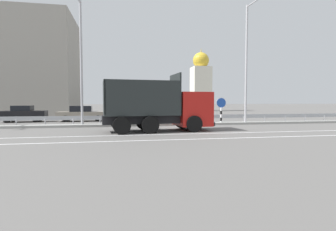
{
  "coord_description": "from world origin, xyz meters",
  "views": [
    {
      "loc": [
        -4.6,
        -18.46,
        1.93
      ],
      "look_at": [
        -1.15,
        0.19,
        0.9
      ],
      "focal_mm": 28.0,
      "sensor_mm": 36.0,
      "label": 1
    }
  ],
  "objects": [
    {
      "name": "ground_plane",
      "position": [
        0.0,
        0.0,
        0.0
      ],
      "size": [
        320.0,
        320.0,
        0.0
      ],
      "primitive_type": "plane",
      "color": "#605E5B"
    },
    {
      "name": "lane_strip_0",
      "position": [
        -2.24,
        -3.55,
        0.0
      ],
      "size": [
        66.19,
        0.16,
        0.01
      ],
      "primitive_type": "cube",
      "color": "silver",
      "rests_on": "ground_plane"
    },
    {
      "name": "lane_strip_1",
      "position": [
        -2.24,
        -5.69,
        0.0
      ],
      "size": [
        66.19,
        0.16,
        0.01
      ],
      "primitive_type": "cube",
      "color": "silver",
      "rests_on": "ground_plane"
    },
    {
      "name": "median_island",
      "position": [
        0.0,
        2.12,
        0.09
      ],
      "size": [
        36.4,
        1.1,
        0.18
      ],
      "primitive_type": "cube",
      "color": "gray",
      "rests_on": "ground_plane"
    },
    {
      "name": "median_guardrail",
      "position": [
        0.0,
        3.0,
        0.57
      ],
      "size": [
        66.19,
        0.09,
        0.78
      ],
      "color": "#9EA0A5",
      "rests_on": "ground_plane"
    },
    {
      "name": "dump_truck",
      "position": [
        -1.34,
        -1.67,
        1.32
      ],
      "size": [
        7.12,
        3.12,
        3.7
      ],
      "rotation": [
        0.0,
        0.0,
        -1.49
      ],
      "color": "red",
      "rests_on": "ground_plane"
    },
    {
      "name": "median_road_sign",
      "position": [
        3.7,
        2.12,
        1.22
      ],
      "size": [
        0.85,
        0.16,
        2.23
      ],
      "color": "white",
      "rests_on": "ground_plane"
    },
    {
      "name": "street_lamp_1",
      "position": [
        -7.41,
        2.02,
        5.19
      ],
      "size": [
        0.71,
        2.31,
        9.38
      ],
      "color": "#ADADB2",
      "rests_on": "ground_plane"
    },
    {
      "name": "street_lamp_2",
      "position": [
        5.84,
        1.87,
        5.44
      ],
      "size": [
        0.71,
        2.29,
        9.87
      ],
      "color": "#ADADB2",
      "rests_on": "ground_plane"
    },
    {
      "name": "parked_car_2",
      "position": [
        -13.37,
        7.86,
        0.77
      ],
      "size": [
        3.94,
        2.02,
        1.53
      ],
      "rotation": [
        0.0,
        0.0,
        -1.51
      ],
      "color": "black",
      "rests_on": "ground_plane"
    },
    {
      "name": "parked_car_3",
      "position": [
        -8.14,
        7.89,
        0.74
      ],
      "size": [
        4.74,
        2.01,
        1.49
      ],
      "rotation": [
        0.0,
        0.0,
        -1.54
      ],
      "color": "gray",
      "rests_on": "ground_plane"
    },
    {
      "name": "background_building_0",
      "position": [
        -16.89,
        20.96,
        6.6
      ],
      "size": [
        12.56,
        12.93,
        13.2
      ],
      "primitive_type": "cube",
      "color": "gray",
      "rests_on": "ground_plane"
    },
    {
      "name": "church_tower",
      "position": [
        11.49,
        32.34,
        5.71
      ],
      "size": [
        3.6,
        3.6,
        12.58
      ],
      "color": "silver",
      "rests_on": "ground_plane"
    }
  ]
}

